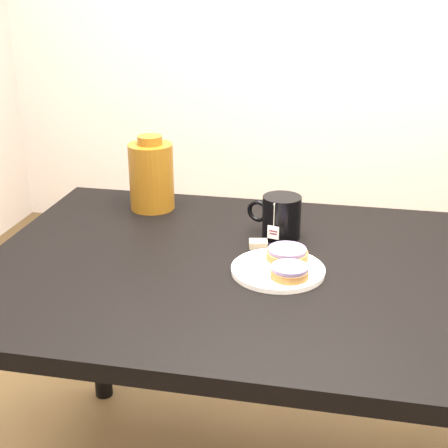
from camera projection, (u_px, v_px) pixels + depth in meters
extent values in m
cube|color=black|center=(277.00, 274.00, 1.46)|extent=(1.40, 0.90, 0.04)
cylinder|color=black|center=(97.00, 306.00, 2.07)|extent=(0.06, 0.06, 0.71)
cylinder|color=white|center=(278.00, 270.00, 1.43)|extent=(0.21, 0.21, 0.01)
torus|color=white|center=(278.00, 268.00, 1.42)|extent=(0.21, 0.21, 0.01)
cylinder|color=brown|center=(287.00, 255.00, 1.46)|extent=(0.14, 0.14, 0.02)
cylinder|color=slate|center=(287.00, 250.00, 1.46)|extent=(0.13, 0.13, 0.01)
cylinder|color=brown|center=(289.00, 273.00, 1.38)|extent=(0.09, 0.09, 0.02)
cylinder|color=slate|center=(290.00, 268.00, 1.37)|extent=(0.08, 0.08, 0.01)
cylinder|color=black|center=(282.00, 217.00, 1.60)|extent=(0.12, 0.12, 0.11)
cylinder|color=black|center=(282.00, 200.00, 1.58)|extent=(0.09, 0.09, 0.00)
torus|color=black|center=(258.00, 211.00, 1.62)|extent=(0.06, 0.03, 0.06)
cylinder|color=beige|center=(274.00, 215.00, 1.54)|extent=(0.00, 0.00, 0.06)
cube|color=white|center=(273.00, 232.00, 1.56)|extent=(0.03, 0.01, 0.03)
cube|color=#C6B793|center=(258.00, 244.00, 1.55)|extent=(0.05, 0.04, 0.02)
cylinder|color=#56310B|center=(152.00, 177.00, 1.78)|extent=(0.16, 0.16, 0.19)
cylinder|color=#56310B|center=(150.00, 140.00, 1.74)|extent=(0.07, 0.07, 0.02)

